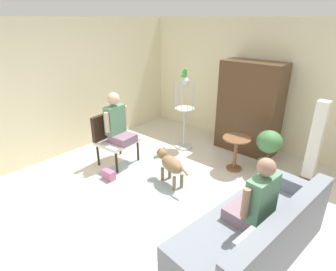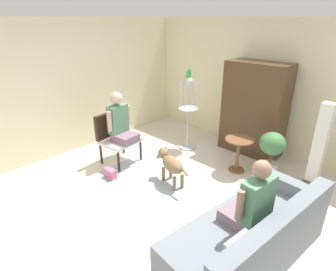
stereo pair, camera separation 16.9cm
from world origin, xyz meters
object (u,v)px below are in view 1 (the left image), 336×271
Objects in this scene: couch at (255,234)px; handbag at (109,175)px; armchair at (112,134)px; column_lamp at (315,143)px; person_on_couch at (256,199)px; parrot at (185,73)px; dog at (170,164)px; bird_cage_stand at (185,113)px; potted_plant at (269,147)px; armoire_cabinet at (250,108)px; person_on_armchair at (117,122)px; round_end_table at (236,149)px.

handbag is at bearing -178.18° from couch.
armchair is 0.68× the size of column_lamp.
person_on_couch is (-0.04, -0.02, 0.48)m from couch.
parrot is at bearing 143.04° from person_on_couch.
bird_cage_stand is at bearing 118.59° from dog.
potted_plant is (-0.61, 1.91, -0.26)m from person_on_couch.
parrot is (-2.38, 1.79, 0.82)m from person_on_couch.
handbag is (-1.94, -1.97, -0.42)m from potted_plant.
dog is at bearing 5.15° from armchair.
person_on_couch is at bearing -17.91° from dog.
couch is 2.95m from armoire_cabinet.
potted_plant reaches higher than couch.
couch is at bearing -61.82° from armoire_cabinet.
potted_plant is at bearing 51.94° from dog.
column_lamp is at bearing 31.11° from person_on_armchair.
dog is (1.32, 0.12, -0.19)m from armchair.
couch is 2.97m from person_on_armchair.
potted_plant is at bearing 33.30° from person_on_armchair.
column_lamp is 1.43m from armoire_cabinet.
person_on_armchair reaches higher than armchair.
bird_cage_stand reaches higher than dog.
dog is at bearing 34.74° from handbag.
couch is 0.48m from person_on_couch.
potted_plant is (0.48, 0.25, 0.09)m from round_end_table.
handbag is at bearing -139.10° from column_lamp.
bird_cage_stand is at bearing 143.55° from couch.
couch is at bearing -16.94° from dog.
person_on_armchair reaches higher than round_end_table.
bird_cage_stand is at bearing 173.97° from round_end_table.
person_on_couch reaches higher than round_end_table.
person_on_armchair is 3.82× the size of handbag.
armoire_cabinet is at bearing 54.36° from person_on_armchair.
potted_plant is (2.24, 1.47, -0.33)m from person_on_armchair.
armchair is 1.13× the size of person_on_couch.
round_end_table is at bearing 123.43° from person_on_couch.
armoire_cabinet is (1.52, 2.13, 0.07)m from person_on_armchair.
handbag is (0.45, -0.49, -0.47)m from armchair.
column_lamp is at bearing 40.90° from handbag.
person_on_armchair is at bearing 171.75° from couch.
armoire_cabinet reaches higher than handbag.
person_on_armchair is at bearing 171.25° from person_on_couch.
round_end_table is (-1.13, 1.64, 0.13)m from couch.
dog is 2.12m from armoire_cabinet.
potted_plant is at bearing 107.79° from person_on_couch.
handbag is at bearing -59.42° from person_on_armchair.
dog is 1.48m from bird_cage_stand.
person_on_armchair is 2.18m from round_end_table.
person_on_couch is 2.89m from armoire_cabinet.
dog is 1.74m from potted_plant.
armoire_cabinet is (0.35, 2.02, 0.54)m from dog.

